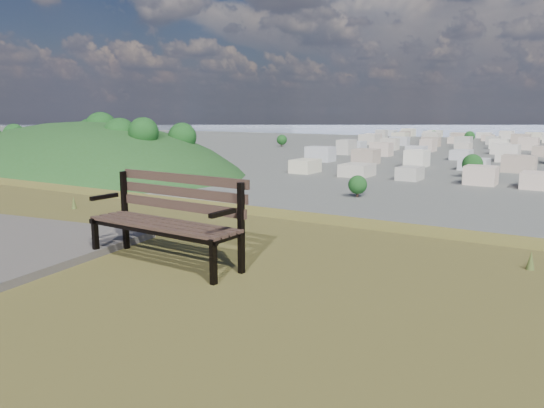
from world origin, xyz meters
The scene contains 4 objects.
park_bench centered at (-0.65, 1.60, 25.49)m, with size 1.67×0.60×0.86m.
grass_tufts centered at (0.32, -0.20, 25.12)m, with size 12.49×7.38×0.28m.
green_wooded_hill centered at (-186.27, 149.34, 0.13)m, with size 170.77×136.62×85.38m.
city_trees centered at (-26.39, 319.00, 4.83)m, with size 406.52×387.20×9.98m.
Camera 1 is at (2.86, -2.18, 26.48)m, focal length 35.00 mm.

